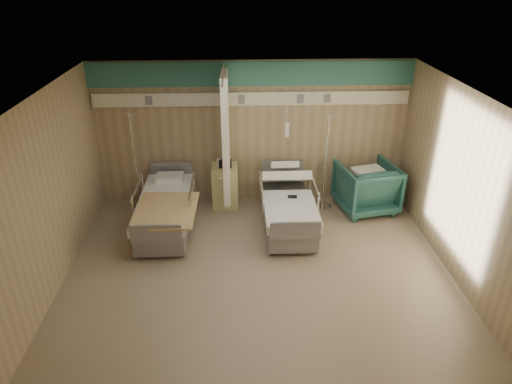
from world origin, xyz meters
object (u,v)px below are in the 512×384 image
bed_right (288,212)px  visitor_armchair (366,187)px  iv_stand_left (139,189)px  iv_stand_right (324,189)px  bed_left (166,214)px  bedside_cabinet (225,186)px

bed_right → visitor_armchair: bearing=20.8°
iv_stand_left → bed_right: bearing=-17.2°
iv_stand_right → iv_stand_left: size_ratio=0.98×
bed_left → iv_stand_left: bearing=126.1°
bed_right → iv_stand_left: size_ratio=1.11×
visitor_armchair → iv_stand_right: size_ratio=0.55×
bedside_cabinet → bed_left: bearing=-139.4°
bed_left → visitor_armchair: 3.83m
bed_left → iv_stand_right: bearing=14.0°
bed_right → bedside_cabinet: bearing=142.0°
bed_right → visitor_armchair: visitor_armchair is taller
visitor_armchair → bedside_cabinet: bearing=-17.8°
bed_left → bedside_cabinet: (1.05, 0.90, 0.11)m
bed_right → bed_left: bearing=180.0°
bed_left → bedside_cabinet: bedside_cabinet is taller
bedside_cabinet → iv_stand_right: iv_stand_right is taller
bed_left → iv_stand_left: 1.09m
bed_left → iv_stand_right: (2.98, 0.74, 0.08)m
visitor_armchair → iv_stand_left: bearing=-15.2°
iv_stand_left → visitor_armchair: bearing=-3.6°
visitor_armchair → iv_stand_right: (-0.80, 0.14, -0.09)m
bed_right → bedside_cabinet: 1.46m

